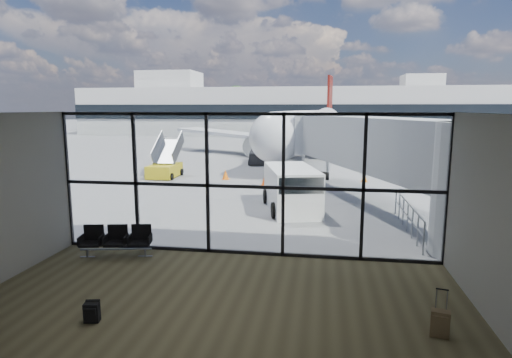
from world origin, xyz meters
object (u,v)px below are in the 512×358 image
(seating_row, at_px, (117,239))
(mobile_stairs, at_px, (165,169))
(backpack, at_px, (92,312))
(suitcase, at_px, (440,323))
(belt_loader, at_px, (258,157))
(airliner, at_px, (311,128))
(service_van, at_px, (292,189))

(seating_row, height_order, mobile_stairs, mobile_stairs)
(seating_row, distance_m, backpack, 4.37)
(seating_row, relative_size, suitcase, 2.21)
(backpack, distance_m, belt_loader, 27.13)
(seating_row, distance_m, airliner, 30.82)
(suitcase, distance_m, service_van, 11.22)
(seating_row, distance_m, mobile_stairs, 15.73)
(airliner, bearing_deg, seating_row, -92.18)
(suitcase, distance_m, airliner, 34.16)
(service_van, bearing_deg, mobile_stairs, 123.64)
(seating_row, height_order, suitcase, suitcase)
(service_van, bearing_deg, belt_loader, 89.51)
(suitcase, bearing_deg, seating_row, 171.39)
(seating_row, bearing_deg, belt_loader, 76.69)
(seating_row, height_order, service_van, service_van)
(backpack, distance_m, suitcase, 7.34)
(airliner, distance_m, service_van, 23.41)
(suitcase, distance_m, mobile_stairs, 22.79)
(belt_loader, distance_m, mobile_stairs, 9.39)
(suitcase, relative_size, airliner, 0.03)
(seating_row, bearing_deg, mobile_stairs, 94.51)
(backpack, relative_size, suitcase, 0.48)
(mobile_stairs, bearing_deg, suitcase, -56.23)
(suitcase, relative_size, belt_loader, 0.25)
(backpack, distance_m, airliner, 34.70)
(suitcase, relative_size, service_van, 0.20)
(seating_row, relative_size, mobile_stairs, 0.63)
(seating_row, relative_size, backpack, 4.59)
(airliner, xyz_separation_m, mobile_stairs, (-9.32, -15.15, -2.09))
(service_van, distance_m, mobile_stairs, 12.31)
(mobile_stairs, bearing_deg, airliner, 57.45)
(backpack, xyz_separation_m, service_van, (3.52, 11.07, 0.77))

